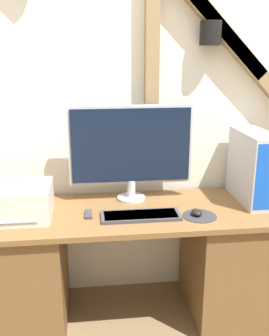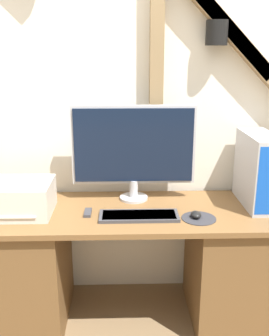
# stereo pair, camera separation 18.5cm
# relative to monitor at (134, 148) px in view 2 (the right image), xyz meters

# --- Properties ---
(wall_back) EXTENTS (6.40, 0.18, 2.74)m
(wall_back) POSITION_rel_monitor_xyz_m (-0.03, 0.19, 0.34)
(wall_back) COLOR silver
(wall_back) RESTS_ON ground_plane
(desk) EXTENTS (1.76, 0.62, 0.71)m
(desk) POSITION_rel_monitor_xyz_m (-0.03, -0.18, -0.66)
(desk) COLOR brown
(desk) RESTS_ON ground_plane
(monitor) EXTENTS (0.73, 0.17, 0.57)m
(monitor) POSITION_rel_monitor_xyz_m (0.00, 0.00, 0.00)
(monitor) COLOR #B7B7BC
(monitor) RESTS_ON desk
(keyboard) EXTENTS (0.43, 0.16, 0.02)m
(keyboard) POSITION_rel_monitor_xyz_m (0.02, -0.28, -0.31)
(keyboard) COLOR #3D3D42
(keyboard) RESTS_ON desk
(mousepad) EXTENTS (0.19, 0.19, 0.00)m
(mousepad) POSITION_rel_monitor_xyz_m (0.35, -0.31, -0.32)
(mousepad) COLOR #2D2D33
(mousepad) RESTS_ON desk
(mouse) EXTENTS (0.06, 0.08, 0.03)m
(mouse) POSITION_rel_monitor_xyz_m (0.33, -0.30, -0.30)
(mouse) COLOR black
(mouse) RESTS_ON mousepad
(computer_tower) EXTENTS (0.16, 0.42, 0.42)m
(computer_tower) POSITION_rel_monitor_xyz_m (0.72, -0.10, -0.11)
(computer_tower) COLOR #B2B2B7
(computer_tower) RESTS_ON desk
(printer) EXTENTS (0.40, 0.32, 0.18)m
(printer) POSITION_rel_monitor_xyz_m (-0.66, -0.20, -0.23)
(printer) COLOR beige
(printer) RESTS_ON desk
(remote_control) EXTENTS (0.04, 0.11, 0.02)m
(remote_control) POSITION_rel_monitor_xyz_m (-0.26, -0.22, -0.32)
(remote_control) COLOR #38383D
(remote_control) RESTS_ON desk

